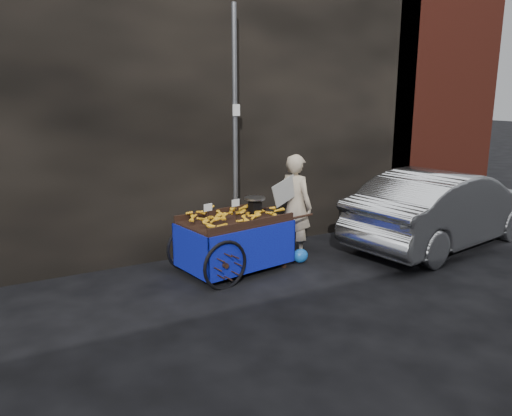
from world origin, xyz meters
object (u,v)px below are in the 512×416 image
banana_cart (232,226)px  vendor (295,206)px  plastic_bag (300,256)px  parked_car (445,208)px

banana_cart → vendor: size_ratio=1.33×
banana_cart → plastic_bag: 1.29m
vendor → parked_car: vendor is taller
banana_cart → parked_car: bearing=-18.0°
plastic_bag → parked_car: (2.78, -0.41, 0.56)m
plastic_bag → parked_car: 2.86m
vendor → plastic_bag: (-0.12, -0.36, -0.74)m
vendor → plastic_bag: 0.83m
banana_cart → plastic_bag: bearing=-19.1°
banana_cart → plastic_bag: banana_cart is taller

